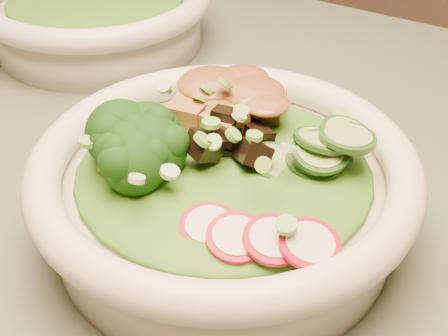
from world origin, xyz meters
The scene contains 11 objects.
dining_table centered at (0.00, 0.00, 0.64)m, with size 1.20×0.80×0.75m.
salad_bowl centered at (0.00, -0.08, 0.79)m, with size 0.29×0.29×0.08m.
side_bowl centered at (-0.31, 0.13, 0.79)m, with size 0.28×0.28×0.07m.
lettuce_bed centered at (0.00, -0.08, 0.81)m, with size 0.22×0.22×0.03m, color #2D6916.
broccoli_florets centered at (-0.06, -0.12, 0.83)m, with size 0.09×0.08×0.05m, color black, non-canonical shape.
radish_slices centered at (0.04, -0.14, 0.82)m, with size 0.12×0.04×0.02m, color maroon, non-canonical shape.
cucumber_slices centered at (0.06, -0.05, 0.83)m, with size 0.08×0.08×0.04m, color #7DB162, non-canonical shape.
mushroom_heap centered at (-0.01, -0.07, 0.83)m, with size 0.08×0.08×0.04m, color black, non-canonical shape.
tofu_cubes centered at (-0.04, -0.02, 0.83)m, with size 0.10×0.06×0.04m, color #9D6934, non-canonical shape.
peanut_sauce centered at (-0.04, -0.02, 0.84)m, with size 0.08×0.06×0.02m, color brown.
scallion_garnish centered at (0.00, -0.08, 0.84)m, with size 0.21×0.21×0.03m, color #68AD3D, non-canonical shape.
Camera 1 is at (0.19, -0.39, 1.09)m, focal length 50.00 mm.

